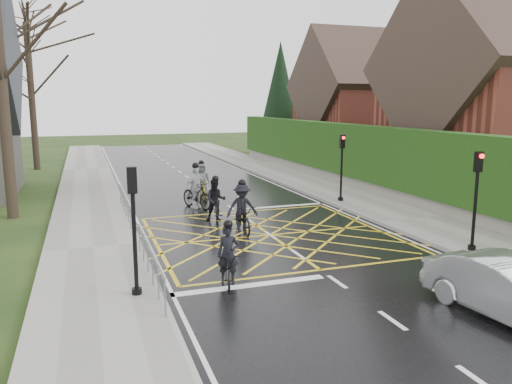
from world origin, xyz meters
TOP-DOWN VIEW (x-y plane):
  - ground at (0.00, 0.00)m, footprint 120.00×120.00m
  - road at (0.00, 0.00)m, footprint 9.00×80.00m
  - sidewalk_right at (6.00, 0.00)m, footprint 3.00×80.00m
  - sidewalk_left at (-6.00, 0.00)m, footprint 3.00×80.00m
  - stone_wall at (7.75, 6.00)m, footprint 0.50×38.00m
  - hedge at (7.75, 6.00)m, footprint 0.90×38.00m
  - house_far at (14.75, 18.00)m, footprint 9.80×8.80m
  - conifer at (10.75, 26.00)m, footprint 4.60×4.60m
  - tree_far at (-9.30, 22.00)m, footprint 8.40×8.40m
  - railing_south at (-4.65, -3.50)m, footprint 0.05×5.04m
  - railing_north at (-4.65, 4.00)m, footprint 0.05×6.04m
  - traffic_light_ne at (5.10, 4.20)m, footprint 0.24×0.31m
  - traffic_light_se at (5.10, -4.20)m, footprint 0.24×0.31m
  - traffic_light_sw at (-5.10, -4.50)m, footprint 0.24×0.31m
  - cyclist_rear at (-2.71, -4.16)m, footprint 1.05×1.83m
  - cyclist_back at (-1.27, 2.70)m, footprint 0.95×1.90m
  - cyclist_mid at (-0.79, 0.75)m, footprint 1.19×2.04m
  - cyclist_front at (-1.49, 5.34)m, footprint 1.35×2.12m
  - cyclist_lead at (-0.68, 7.74)m, footprint 0.88×1.98m
  - car at (2.46, -8.26)m, footprint 1.89×4.17m

SIDE VIEW (x-z plane):
  - ground at x=0.00m, z-range 0.00..0.00m
  - road at x=0.00m, z-range 0.00..0.01m
  - sidewalk_right at x=6.00m, z-range 0.00..0.15m
  - sidewalk_left at x=-6.00m, z-range 0.00..0.15m
  - stone_wall at x=7.75m, z-range 0.00..0.70m
  - cyclist_rear at x=-2.71m, z-range -0.30..1.39m
  - cyclist_lead at x=-0.68m, z-range -0.29..1.59m
  - car at x=2.46m, z-range 0.00..1.33m
  - cyclist_back at x=-1.27m, z-range -0.22..1.61m
  - cyclist_mid at x=-0.79m, z-range -0.26..1.68m
  - cyclist_front at x=-1.49m, z-range -0.27..1.79m
  - railing_south at x=-4.65m, z-range 0.27..1.29m
  - railing_north at x=-4.65m, z-range 0.27..1.30m
  - traffic_light_ne at x=5.10m, z-range 0.06..3.27m
  - traffic_light_se at x=5.10m, z-range 0.06..3.27m
  - traffic_light_sw at x=-5.10m, z-range 0.06..3.27m
  - hedge at x=7.75m, z-range 0.70..3.50m
  - house_far at x=14.75m, z-range -0.79..9.51m
  - conifer at x=10.75m, z-range -0.01..9.99m
  - tree_far at x=-9.30m, z-range 1.99..12.39m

